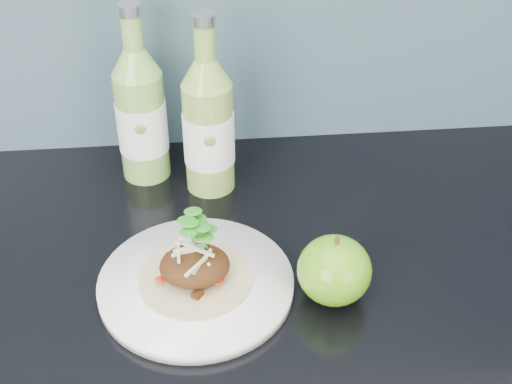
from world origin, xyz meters
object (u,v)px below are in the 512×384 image
(dinner_plate, at_px, (196,284))
(cider_bottle_left, at_px, (141,114))
(green_apple, at_px, (334,270))
(cider_bottle_right, at_px, (208,126))

(dinner_plate, xyz_separation_m, cider_bottle_left, (-0.07, 0.26, 0.09))
(green_apple, height_order, cider_bottle_left, cider_bottle_left)
(dinner_plate, height_order, cider_bottle_right, cider_bottle_right)
(dinner_plate, relative_size, cider_bottle_left, 1.19)
(green_apple, distance_m, cider_bottle_left, 0.37)
(cider_bottle_left, bearing_deg, green_apple, -27.27)
(dinner_plate, distance_m, green_apple, 0.17)
(cider_bottle_left, height_order, cider_bottle_right, same)
(dinner_plate, distance_m, cider_bottle_left, 0.28)
(dinner_plate, xyz_separation_m, cider_bottle_right, (0.03, 0.22, 0.09))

